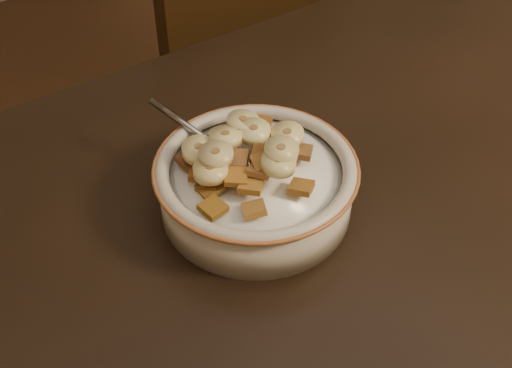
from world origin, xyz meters
TOP-DOWN VIEW (x-y plane):
  - chair at (0.15, 0.57)m, footprint 0.51×0.51m
  - cereal_bowl at (-0.25, 0.15)m, footprint 0.18×0.18m
  - milk at (-0.25, 0.15)m, footprint 0.15×0.15m
  - spoon at (-0.26, 0.17)m, footprint 0.05×0.05m
  - cereal_square_0 at (-0.31, 0.12)m, footprint 0.02×0.02m
  - cereal_square_1 at (-0.29, 0.15)m, footprint 0.03×0.03m
  - cereal_square_2 at (-0.21, 0.17)m, footprint 0.03×0.03m
  - cereal_square_3 at (-0.27, 0.19)m, footprint 0.02×0.02m
  - cereal_square_4 at (-0.26, 0.13)m, footprint 0.03×0.03m
  - cereal_square_5 at (-0.23, 0.10)m, footprint 0.03×0.03m
  - cereal_square_6 at (-0.28, 0.18)m, footprint 0.03×0.03m
  - cereal_square_7 at (-0.22, 0.20)m, footprint 0.03×0.03m
  - cereal_square_8 at (-0.30, 0.15)m, footprint 0.02×0.02m
  - cereal_square_9 at (-0.28, 0.14)m, footprint 0.03×0.03m
  - cereal_square_10 at (-0.30, 0.15)m, footprint 0.03×0.03m
  - cereal_square_11 at (-0.27, 0.19)m, footprint 0.03×0.03m
  - cereal_square_12 at (-0.30, 0.16)m, footprint 0.02×0.02m
  - cereal_square_13 at (-0.27, 0.18)m, footprint 0.02×0.02m
  - cereal_square_14 at (-0.30, 0.19)m, footprint 0.02×0.02m
  - cereal_square_15 at (-0.30, 0.17)m, footprint 0.03×0.03m
  - cereal_square_16 at (-0.25, 0.14)m, footprint 0.03×0.03m
  - cereal_square_17 at (-0.27, 0.17)m, footprint 0.03×0.03m
  - cereal_square_18 at (-0.27, 0.15)m, footprint 0.03×0.03m
  - cereal_square_19 at (-0.29, 0.17)m, footprint 0.02×0.02m
  - cereal_square_20 at (-0.21, 0.14)m, footprint 0.03×0.03m
  - cereal_square_21 at (-0.29, 0.20)m, footprint 0.02×0.02m
  - cereal_square_22 at (-0.23, 0.17)m, footprint 0.03×0.03m
  - cereal_square_23 at (-0.29, 0.19)m, footprint 0.03×0.03m
  - cereal_square_24 at (-0.22, 0.17)m, footprint 0.03×0.03m
  - cereal_square_25 at (-0.27, 0.12)m, footprint 0.03×0.03m
  - cereal_square_26 at (-0.22, 0.15)m, footprint 0.02×0.02m
  - cereal_square_27 at (-0.25, 0.13)m, footprint 0.03×0.02m
  - cereal_square_28 at (-0.28, 0.19)m, footprint 0.03×0.03m
  - cereal_square_29 at (-0.28, 0.10)m, footprint 0.03×0.03m
  - banana_slice_0 at (-0.24, 0.17)m, footprint 0.04×0.04m
  - banana_slice_1 at (-0.27, 0.18)m, footprint 0.04×0.04m
  - banana_slice_2 at (-0.29, 0.16)m, footprint 0.04×0.04m
  - banana_slice_3 at (-0.25, 0.12)m, footprint 0.04×0.04m
  - banana_slice_4 at (-0.24, 0.13)m, footprint 0.04×0.04m
  - banana_slice_5 at (-0.24, 0.19)m, footprint 0.04×0.04m
  - banana_slice_6 at (-0.21, 0.16)m, footprint 0.04×0.04m
  - banana_slice_7 at (-0.30, 0.15)m, footprint 0.03×0.03m
  - banana_slice_8 at (-0.29, 0.18)m, footprint 0.03×0.03m

SIDE VIEW (x-z plane):
  - chair at x=0.15m, z-range 0.00..1.05m
  - cereal_bowl at x=-0.25m, z-range 0.75..0.79m
  - milk at x=-0.25m, z-range 0.79..0.79m
  - spoon at x=-0.26m, z-range 0.79..0.80m
  - cereal_square_21 at x=-0.29m, z-range 0.79..0.80m
  - cereal_square_23 at x=-0.29m, z-range 0.79..0.80m
  - cereal_square_8 at x=-0.30m, z-range 0.79..0.81m
  - cereal_square_10 at x=-0.30m, z-range 0.80..0.81m
  - cereal_square_0 at x=-0.31m, z-range 0.80..0.81m
  - cereal_square_2 at x=-0.21m, z-range 0.80..0.81m
  - cereal_square_29 at x=-0.28m, z-range 0.79..0.81m
  - cereal_square_28 at x=-0.28m, z-range 0.80..0.81m
  - cereal_square_15 at x=-0.30m, z-range 0.80..0.81m
  - cereal_square_7 at x=-0.22m, z-range 0.80..0.81m
  - cereal_square_14 at x=-0.30m, z-range 0.80..0.81m
  - cereal_square_1 at x=-0.29m, z-range 0.80..0.81m
  - cereal_square_11 at x=-0.27m, z-range 0.80..0.81m
  - cereal_square_5 at x=-0.23m, z-range 0.80..0.81m
  - cereal_square_3 at x=-0.27m, z-range 0.80..0.81m
  - cereal_square_13 at x=-0.27m, z-range 0.80..0.81m
  - cereal_square_19 at x=-0.29m, z-range 0.80..0.81m
  - cereal_square_12 at x=-0.30m, z-range 0.80..0.81m
  - cereal_square_22 at x=-0.23m, z-range 0.80..0.81m
  - cereal_square_20 at x=-0.21m, z-range 0.80..0.81m
  - cereal_square_6 at x=-0.28m, z-range 0.80..0.81m
  - cereal_square_24 at x=-0.22m, z-range 0.80..0.81m
  - cereal_square_25 at x=-0.27m, z-range 0.80..0.81m
  - cereal_square_17 at x=-0.27m, z-range 0.80..0.81m
  - cereal_square_26 at x=-0.22m, z-range 0.80..0.81m
  - cereal_square_9 at x=-0.28m, z-range 0.81..0.82m
  - cereal_square_4 at x=-0.26m, z-range 0.81..0.82m
  - cereal_square_18 at x=-0.27m, z-range 0.81..0.82m
  - banana_slice_6 at x=-0.21m, z-range 0.81..0.82m
  - banana_slice_7 at x=-0.30m, z-range 0.81..0.82m
  - cereal_square_16 at x=-0.25m, z-range 0.81..0.82m
  - banana_slice_8 at x=-0.29m, z-range 0.81..0.82m
  - cereal_square_27 at x=-0.25m, z-range 0.81..0.82m
  - banana_slice_0 at x=-0.24m, z-range 0.81..0.82m
  - banana_slice_5 at x=-0.24m, z-range 0.81..0.83m
  - banana_slice_1 at x=-0.27m, z-range 0.81..0.83m
  - banana_slice_3 at x=-0.25m, z-range 0.81..0.83m
  - banana_slice_2 at x=-0.29m, z-range 0.82..0.83m
  - banana_slice_4 at x=-0.24m, z-range 0.82..0.83m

